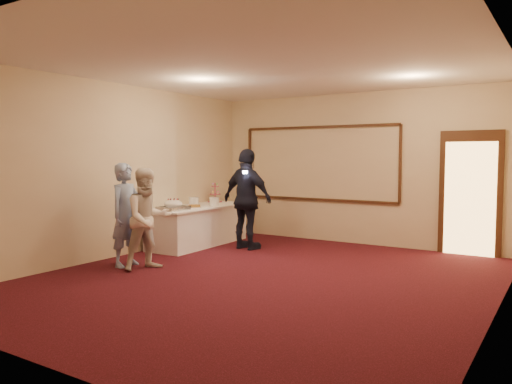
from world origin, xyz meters
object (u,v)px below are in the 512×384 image
buffet_table (198,225)px  plate_stack_a (194,201)px  cupcake_stand (215,194)px  guest (247,199)px  man (126,215)px  pavlova_tray (173,206)px  plate_stack_b (214,201)px  woman (148,219)px  tart (194,206)px

buffet_table → plate_stack_a: bearing=179.5°
cupcake_stand → guest: size_ratio=0.24×
man → cupcake_stand: bearing=6.5°
plate_stack_a → pavlova_tray: bearing=-73.9°
pavlova_tray → plate_stack_a: (-0.25, 0.88, -0.00)m
pavlova_tray → plate_stack_a: pavlova_tray is taller
pavlova_tray → plate_stack_b: 1.16m
guest → woman: bearing=88.6°
tart → plate_stack_a: bearing=131.6°
guest → buffet_table: bearing=15.6°
cupcake_stand → guest: bearing=-29.3°
plate_stack_b → guest: size_ratio=0.10×
tart → man: 1.83m
plate_stack_b → man: size_ratio=0.12×
man → woman: size_ratio=1.05×
guest → plate_stack_a: bearing=14.9°
pavlova_tray → cupcake_stand: 1.80m
plate_stack_b → guest: guest is taller
buffet_table → woman: (0.70, -2.08, 0.39)m
pavlova_tray → cupcake_stand: bearing=102.5°
pavlova_tray → guest: (0.92, 1.02, 0.09)m
buffet_table → woman: bearing=-71.3°
buffet_table → tart: (0.14, -0.28, 0.41)m
plate_stack_a → guest: (1.18, 0.14, 0.09)m
plate_stack_a → buffet_table: bearing=-0.5°
buffet_table → guest: size_ratio=1.27×
pavlova_tray → plate_stack_a: bearing=106.1°
buffet_table → pavlova_tray: (0.15, -0.88, 0.47)m
plate_stack_a → man: 2.13m
woman → guest: bearing=11.3°
cupcake_stand → man: man is taller
buffet_table → pavlova_tray: pavlova_tray is taller
pavlova_tray → tart: pavlova_tray is taller
cupcake_stand → tart: cupcake_stand is taller
tart → man: (0.11, -1.82, 0.02)m
man → woman: 0.45m
woman → guest: guest is taller
plate_stack_a → tart: size_ratio=0.78×
plate_stack_a → tart: plate_stack_a is taller
buffet_table → man: size_ratio=1.46×
tart → buffet_table: bearing=116.7°
buffet_table → man: bearing=-83.2°
man → buffet_table: bearing=3.9°
plate_stack_b → man: 2.38m
cupcake_stand → plate_stack_b: 0.75m
cupcake_stand → man: bearing=-80.5°
guest → man: bearing=78.0°
buffet_table → plate_stack_b: bearing=55.8°
plate_stack_b → pavlova_tray: bearing=-92.1°
plate_stack_a → plate_stack_b: (0.30, 0.28, -0.00)m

